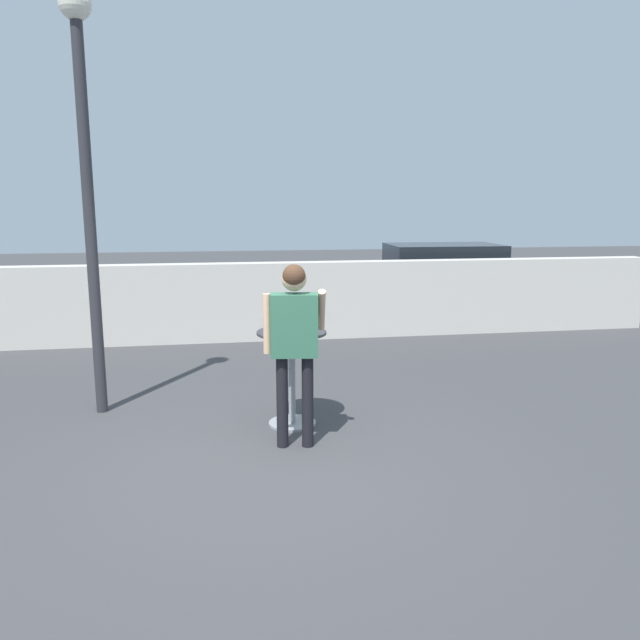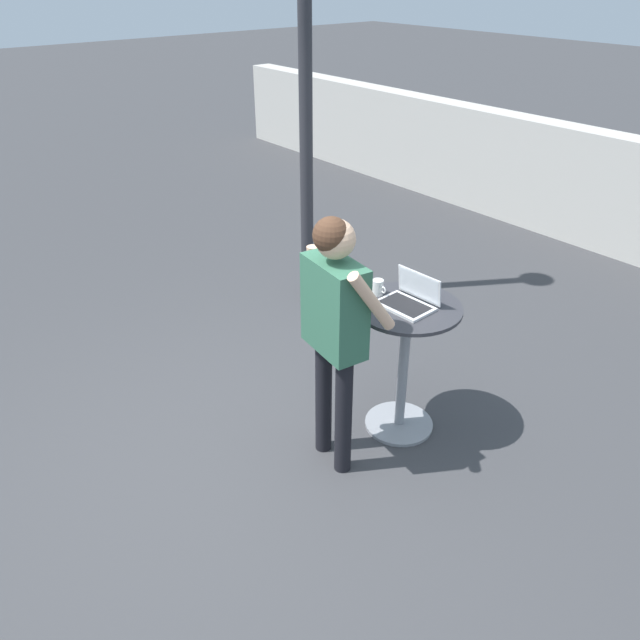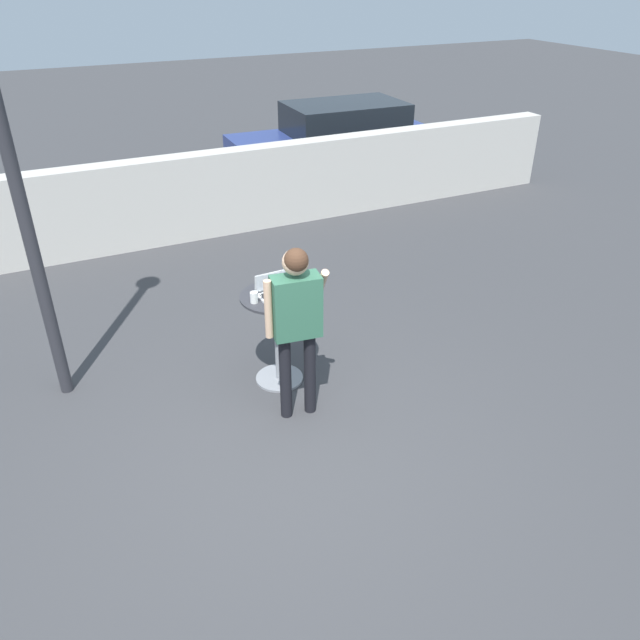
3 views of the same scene
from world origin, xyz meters
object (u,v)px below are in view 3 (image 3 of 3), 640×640
(cafe_table, at_px, (277,327))
(parked_car_near_street, at_px, (338,141))
(laptop, at_px, (275,291))
(standing_person, at_px, (296,312))
(coffee_mug, at_px, (254,297))

(cafe_table, relative_size, parked_car_near_street, 0.24)
(cafe_table, height_order, laptop, laptop)
(cafe_table, xyz_separation_m, standing_person, (-0.05, -0.59, 0.48))
(laptop, xyz_separation_m, coffee_mug, (-0.24, -0.06, 0.01))
(laptop, distance_m, parked_car_near_street, 6.95)
(cafe_table, distance_m, laptop, 0.40)
(laptop, relative_size, standing_person, 0.21)
(coffee_mug, height_order, standing_person, standing_person)
(coffee_mug, bearing_deg, standing_person, -70.57)
(coffee_mug, bearing_deg, parked_car_near_street, 56.63)
(cafe_table, distance_m, coffee_mug, 0.48)
(coffee_mug, xyz_separation_m, parked_car_near_street, (3.91, 5.94, -0.30))
(standing_person, bearing_deg, coffee_mug, 109.43)
(laptop, distance_m, coffee_mug, 0.24)
(laptop, bearing_deg, coffee_mug, -166.84)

